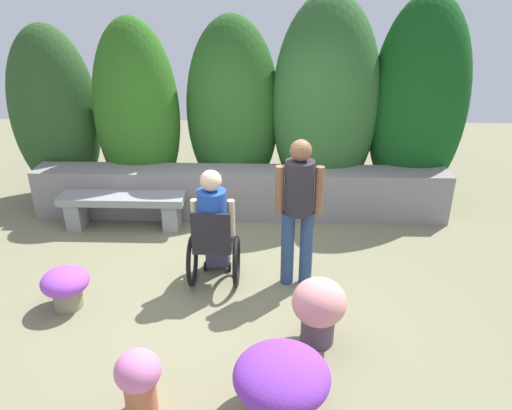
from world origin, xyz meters
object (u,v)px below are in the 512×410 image
Objects in this scene: person_standing_companion at (299,205)px; flower_pot_red_accent at (139,379)px; person_in_wheelchair at (214,231)px; flower_pot_small_foreground at (66,285)px; flower_pot_purple_near at (319,308)px; flower_pot_terracotta_by_wall at (282,380)px; stone_bench at (123,206)px.

person_standing_companion is 2.93× the size of flower_pot_red_accent.
person_standing_companion is at bearing 55.32° from flower_pot_red_accent.
person_in_wheelchair is 0.81× the size of person_standing_companion.
person_in_wheelchair reaches higher than flower_pot_small_foreground.
flower_pot_purple_near reaches higher than flower_pot_red_accent.
person_in_wheelchair is 1.95m from flower_pot_terracotta_by_wall.
person_standing_companion is 1.91m from flower_pot_terracotta_by_wall.
person_standing_companion reaches higher than flower_pot_small_foreground.
person_standing_companion reaches higher than flower_pot_terracotta_by_wall.
flower_pot_purple_near reaches higher than flower_pot_terracotta_by_wall.
stone_bench is 2.95× the size of flower_pot_red_accent.
flower_pot_terracotta_by_wall reaches higher than flower_pot_small_foreground.
flower_pot_red_accent is (-1.07, -0.03, 0.01)m from flower_pot_terracotta_by_wall.
flower_pot_purple_near is 0.88× the size of flower_pot_terracotta_by_wall.
flower_pot_red_accent is at bearing -99.89° from person_in_wheelchair.
flower_pot_small_foreground is at bearing 129.50° from flower_pot_red_accent.
flower_pot_small_foreground is (-2.15, 1.28, -0.06)m from flower_pot_terracotta_by_wall.
flower_pot_purple_near is at bearing -74.89° from person_standing_companion.
flower_pot_purple_near is at bearing -40.93° from person_in_wheelchair.
person_in_wheelchair is 1.88m from flower_pot_red_accent.
flower_pot_terracotta_by_wall is at bearing -52.57° from stone_bench.
stone_bench is at bearing 137.30° from flower_pot_purple_near.
flower_pot_purple_near is 1.16× the size of flower_pot_red_accent.
person_in_wheelchair is 0.94m from person_standing_companion.
flower_pot_purple_near is (2.40, -2.22, 0.05)m from stone_bench.
person_in_wheelchair is (1.36, -1.26, 0.30)m from stone_bench.
flower_pot_terracotta_by_wall is (2.06, -3.05, -0.01)m from stone_bench.
flower_pot_purple_near is at bearing 67.46° from flower_pot_terracotta_by_wall.
flower_pot_red_accent is at bearing -148.76° from flower_pot_purple_near.
flower_pot_small_foreground is at bearing -161.67° from person_standing_companion.
flower_pot_small_foreground is (-1.08, 1.31, -0.07)m from flower_pot_red_accent.
stone_bench is 1.01× the size of person_standing_companion.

